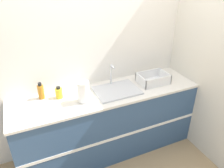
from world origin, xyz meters
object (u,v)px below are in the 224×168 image
object	(u,v)px
paper_towel_roll	(83,92)
bottle_amber	(41,92)
sink	(117,90)
bottle_yellow	(59,93)
dish_rack	(153,80)

from	to	relation	value
paper_towel_roll	bottle_amber	size ratio (longest dim) A/B	1.24
sink	bottle_yellow	xyz separation A→B (m)	(-0.68, 0.13, 0.05)
sink	dish_rack	world-z (taller)	sink
bottle_yellow	bottle_amber	bearing A→B (deg)	159.10
sink	dish_rack	distance (m)	0.53
dish_rack	bottle_amber	world-z (taller)	bottle_amber
bottle_amber	sink	bearing A→B (deg)	-12.98
paper_towel_roll	bottle_amber	distance (m)	0.51
bottle_amber	paper_towel_roll	bearing A→B (deg)	-31.94
sink	dish_rack	size ratio (longest dim) A/B	1.39
bottle_yellow	bottle_amber	world-z (taller)	bottle_amber
dish_rack	bottle_yellow	distance (m)	1.22
paper_towel_roll	bottle_amber	xyz separation A→B (m)	(-0.43, 0.27, -0.04)
paper_towel_roll	dish_rack	distance (m)	0.98
bottle_amber	dish_rack	bearing A→B (deg)	-8.08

